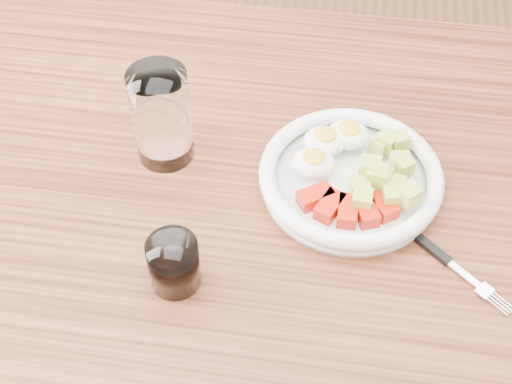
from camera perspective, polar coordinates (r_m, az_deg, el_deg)
dining_table at (r=1.01m, az=0.48°, el=-5.28°), size 1.50×0.90×0.77m
bowl at (r=0.95m, az=7.56°, el=1.36°), size 0.24×0.24×0.06m
fork at (r=0.91m, az=14.34°, el=-4.79°), size 0.14×0.12×0.01m
water_glass at (r=0.96m, az=-7.57°, el=6.03°), size 0.08×0.08×0.14m
coffee_glass at (r=0.84m, az=-6.59°, el=-5.72°), size 0.06×0.06×0.07m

